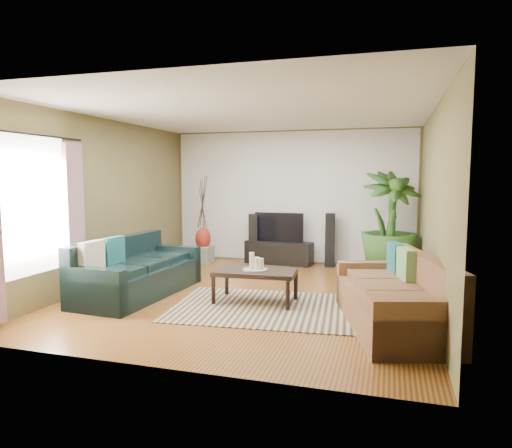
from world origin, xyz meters
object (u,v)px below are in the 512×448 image
at_px(speaker_right, 330,240).
at_px(potted_plant, 389,223).
at_px(coffee_table, 255,286).
at_px(tv_stand, 279,253).
at_px(pedestal, 203,255).
at_px(side_table, 151,267).
at_px(sofa_right, 392,292).
at_px(television, 279,227).
at_px(sofa_left, 139,267).
at_px(speaker_left, 253,238).
at_px(vase, 203,239).

bearing_deg(speaker_right, potted_plant, -30.20).
distance_m(coffee_table, tv_stand, 2.90).
distance_m(pedestal, side_table, 1.78).
xyz_separation_m(sofa_right, coffee_table, (-1.84, 0.57, -0.19)).
height_order(television, speaker_right, speaker_right).
height_order(sofa_left, tv_stand, sofa_left).
bearing_deg(sofa_left, side_table, 21.82).
bearing_deg(side_table, tv_stand, 51.46).
height_order(television, pedestal, television).
bearing_deg(tv_stand, television, 0.00).
bearing_deg(sofa_left, potted_plant, -51.20).
bearing_deg(television, tv_stand, 0.00).
xyz_separation_m(potted_plant, side_table, (-3.84, -1.67, -0.69)).
height_order(coffee_table, speaker_left, speaker_left).
distance_m(speaker_right, vase, 2.56).
bearing_deg(speaker_right, pedestal, -178.92).
bearing_deg(vase, sofa_left, -88.49).
relative_size(speaker_left, vase, 2.25).
height_order(coffee_table, vase, vase).
height_order(sofa_right, vase, sofa_right).
bearing_deg(sofa_left, speaker_right, -35.82).
distance_m(sofa_left, speaker_left, 3.10).
height_order(sofa_left, side_table, sofa_left).
distance_m(speaker_left, potted_plant, 2.75).
distance_m(tv_stand, side_table, 2.73).
relative_size(tv_stand, television, 1.36).
bearing_deg(pedestal, vase, 0.00).
height_order(television, speaker_left, television).
bearing_deg(coffee_table, speaker_right, 73.41).
xyz_separation_m(sofa_left, speaker_right, (2.46, 2.97, 0.10)).
bearing_deg(speaker_right, sofa_left, -136.95).
xyz_separation_m(sofa_left, potted_plant, (3.57, 2.50, 0.51)).
relative_size(sofa_right, side_table, 4.26).
xyz_separation_m(potted_plant, pedestal, (-3.64, 0.10, -0.76)).
bearing_deg(vase, pedestal, 0.00).
height_order(sofa_left, television, television).
relative_size(sofa_left, television, 2.19).
relative_size(coffee_table, pedestal, 3.26).
bearing_deg(side_table, sofa_right, -18.61).
xyz_separation_m(television, potted_plant, (2.14, -0.47, 0.19)).
height_order(television, side_table, television).
bearing_deg(vase, speaker_right, 8.35).
bearing_deg(vase, television, 13.89).
xyz_separation_m(pedestal, side_table, (-0.20, -1.77, 0.07)).
bearing_deg(tv_stand, sofa_left, -109.34).
bearing_deg(speaker_left, sofa_left, -116.38).
bearing_deg(tv_stand, pedestal, -159.67).
bearing_deg(pedestal, sofa_right, -39.81).
height_order(tv_stand, side_table, side_table).
relative_size(sofa_right, television, 2.11).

